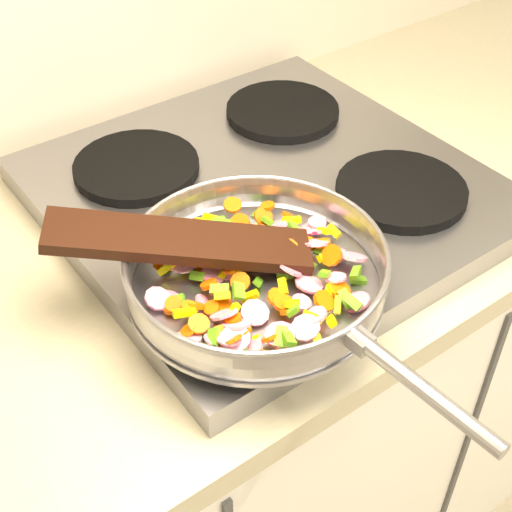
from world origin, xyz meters
TOP-DOWN VIEW (x-y plane):
  - base_cabinet at (0.00, 1.67)m, footprint 3.00×0.65m
  - cooktop at (-0.70, 1.67)m, footprint 0.60×0.60m
  - grate_fl at (-0.84, 1.52)m, footprint 0.19×0.19m
  - grate_fr at (-0.56, 1.52)m, footprint 0.19×0.19m
  - grate_bl at (-0.84, 1.81)m, footprint 0.19×0.19m
  - grate_br at (-0.56, 1.81)m, footprint 0.19×0.19m
  - saute_pan at (-0.85, 1.48)m, footprint 0.35×0.52m
  - vegetable_heap at (-0.85, 1.48)m, footprint 0.28×0.28m
  - wooden_spatula at (-0.91, 1.55)m, footprint 0.31×0.23m

SIDE VIEW (x-z plane):
  - base_cabinet at x=0.00m, z-range 0.00..0.86m
  - cooktop at x=-0.70m, z-range 0.90..0.94m
  - grate_fl at x=-0.84m, z-range 0.94..0.96m
  - grate_fr at x=-0.56m, z-range 0.94..0.96m
  - grate_bl at x=-0.84m, z-range 0.94..0.96m
  - grate_br at x=-0.56m, z-range 0.94..0.96m
  - vegetable_heap at x=-0.85m, z-range 0.95..1.00m
  - saute_pan at x=-0.85m, z-range 0.96..1.01m
  - wooden_spatula at x=-0.91m, z-range 0.97..1.05m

